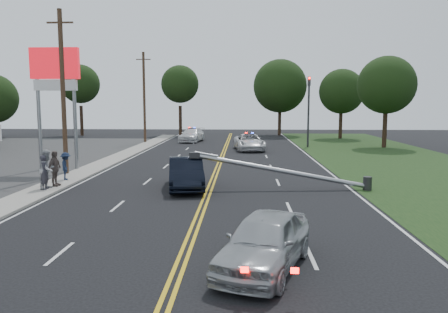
{
  "coord_description": "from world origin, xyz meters",
  "views": [
    {
      "loc": [
        1.69,
        -14.27,
        4.43
      ],
      "look_at": [
        0.75,
        8.03,
        1.7
      ],
      "focal_mm": 35.0,
      "sensor_mm": 36.0,
      "label": 1
    }
  ],
  "objects_px": {
    "utility_pole_mid": "(63,92)",
    "crashed_sedan": "(186,173)",
    "fallen_streetlight": "(291,172)",
    "waiting_sedan": "(265,241)",
    "traffic_signal": "(309,105)",
    "emergency_a": "(249,142)",
    "utility_pole_far": "(144,97)",
    "bystander_b": "(48,169)",
    "pylon_sign": "(55,79)",
    "bystander_d": "(55,169)",
    "emergency_b": "(192,135)",
    "bystander_a": "(45,172)",
    "bystander_c": "(66,166)"
  },
  "relations": [
    {
      "from": "pylon_sign",
      "to": "bystander_d",
      "type": "relative_size",
      "value": 4.31
    },
    {
      "from": "waiting_sedan",
      "to": "bystander_b",
      "type": "height_order",
      "value": "bystander_b"
    },
    {
      "from": "crashed_sedan",
      "to": "utility_pole_far",
      "type": "bearing_deg",
      "value": 98.13
    },
    {
      "from": "traffic_signal",
      "to": "bystander_b",
      "type": "height_order",
      "value": "traffic_signal"
    },
    {
      "from": "emergency_b",
      "to": "bystander_d",
      "type": "height_order",
      "value": "bystander_d"
    },
    {
      "from": "traffic_signal",
      "to": "bystander_d",
      "type": "bearing_deg",
      "value": -126.46
    },
    {
      "from": "utility_pole_far",
      "to": "bystander_a",
      "type": "bearing_deg",
      "value": -87.89
    },
    {
      "from": "bystander_d",
      "to": "pylon_sign",
      "type": "bearing_deg",
      "value": 28.15
    },
    {
      "from": "crashed_sedan",
      "to": "bystander_a",
      "type": "relative_size",
      "value": 2.82
    },
    {
      "from": "emergency_a",
      "to": "bystander_d",
      "type": "height_order",
      "value": "bystander_d"
    },
    {
      "from": "utility_pole_far",
      "to": "bystander_d",
      "type": "relative_size",
      "value": 5.38
    },
    {
      "from": "utility_pole_far",
      "to": "bystander_a",
      "type": "relative_size",
      "value": 5.76
    },
    {
      "from": "utility_pole_far",
      "to": "bystander_b",
      "type": "xyz_separation_m",
      "value": [
        1.02,
        -26.81,
        -3.97
      ]
    },
    {
      "from": "utility_pole_mid",
      "to": "emergency_a",
      "type": "distance_m",
      "value": 19.35
    },
    {
      "from": "waiting_sedan",
      "to": "utility_pole_mid",
      "type": "bearing_deg",
      "value": 147.52
    },
    {
      "from": "bystander_d",
      "to": "utility_pole_mid",
      "type": "bearing_deg",
      "value": 21.74
    },
    {
      "from": "fallen_streetlight",
      "to": "traffic_signal",
      "type": "bearing_deg",
      "value": 79.41
    },
    {
      "from": "bystander_d",
      "to": "emergency_a",
      "type": "bearing_deg",
      "value": -21.8
    },
    {
      "from": "pylon_sign",
      "to": "bystander_a",
      "type": "distance_m",
      "value": 8.96
    },
    {
      "from": "utility_pole_far",
      "to": "emergency_a",
      "type": "height_order",
      "value": "utility_pole_far"
    },
    {
      "from": "pylon_sign",
      "to": "fallen_streetlight",
      "type": "bearing_deg",
      "value": -22.22
    },
    {
      "from": "crashed_sedan",
      "to": "bystander_a",
      "type": "xyz_separation_m",
      "value": [
        -6.97,
        -1.12,
        0.18
      ]
    },
    {
      "from": "utility_pole_mid",
      "to": "bystander_d",
      "type": "bearing_deg",
      "value": -75.09
    },
    {
      "from": "utility_pole_far",
      "to": "crashed_sedan",
      "type": "xyz_separation_m",
      "value": [
        7.97,
        -25.95,
        -4.28
      ]
    },
    {
      "from": "fallen_streetlight",
      "to": "bystander_b",
      "type": "relative_size",
      "value": 4.7
    },
    {
      "from": "emergency_b",
      "to": "pylon_sign",
      "type": "bearing_deg",
      "value": -98.44
    },
    {
      "from": "waiting_sedan",
      "to": "emergency_a",
      "type": "bearing_deg",
      "value": 109.81
    },
    {
      "from": "waiting_sedan",
      "to": "bystander_b",
      "type": "xyz_separation_m",
      "value": [
        -10.48,
        10.1,
        0.36
      ]
    },
    {
      "from": "pylon_sign",
      "to": "emergency_b",
      "type": "distance_m",
      "value": 23.38
    },
    {
      "from": "emergency_a",
      "to": "bystander_b",
      "type": "distance_m",
      "value": 22.37
    },
    {
      "from": "emergency_a",
      "to": "bystander_a",
      "type": "height_order",
      "value": "bystander_a"
    },
    {
      "from": "utility_pole_far",
      "to": "emergency_a",
      "type": "bearing_deg",
      "value": -31.52
    },
    {
      "from": "emergency_a",
      "to": "bystander_a",
      "type": "bearing_deg",
      "value": -124.74
    },
    {
      "from": "traffic_signal",
      "to": "utility_pole_far",
      "type": "height_order",
      "value": "utility_pole_far"
    },
    {
      "from": "traffic_signal",
      "to": "bystander_c",
      "type": "xyz_separation_m",
      "value": [
        -16.58,
        -20.28,
        -3.3
      ]
    },
    {
      "from": "emergency_b",
      "to": "bystander_a",
      "type": "height_order",
      "value": "bystander_a"
    },
    {
      "from": "traffic_signal",
      "to": "emergency_a",
      "type": "relative_size",
      "value": 1.28
    },
    {
      "from": "pylon_sign",
      "to": "emergency_a",
      "type": "bearing_deg",
      "value": 45.19
    },
    {
      "from": "bystander_b",
      "to": "bystander_c",
      "type": "relative_size",
      "value": 1.27
    },
    {
      "from": "fallen_streetlight",
      "to": "waiting_sedan",
      "type": "distance_m",
      "value": 11.08
    },
    {
      "from": "utility_pole_mid",
      "to": "crashed_sedan",
      "type": "bearing_deg",
      "value": -26.37
    },
    {
      "from": "bystander_d",
      "to": "bystander_c",
      "type": "bearing_deg",
      "value": 12.63
    },
    {
      "from": "bystander_b",
      "to": "emergency_b",
      "type": "bearing_deg",
      "value": 1.66
    },
    {
      "from": "pylon_sign",
      "to": "fallen_streetlight",
      "type": "xyz_separation_m",
      "value": [
        14.69,
        -6.0,
        -5.08
      ]
    },
    {
      "from": "crashed_sedan",
      "to": "emergency_a",
      "type": "bearing_deg",
      "value": 70.34
    },
    {
      "from": "waiting_sedan",
      "to": "bystander_a",
      "type": "distance_m",
      "value": 14.4
    },
    {
      "from": "pylon_sign",
      "to": "waiting_sedan",
      "type": "xyz_separation_m",
      "value": [
        12.8,
        -16.91,
        -5.24
      ]
    },
    {
      "from": "emergency_b",
      "to": "utility_pole_mid",
      "type": "bearing_deg",
      "value": -94.2
    },
    {
      "from": "traffic_signal",
      "to": "bystander_a",
      "type": "height_order",
      "value": "traffic_signal"
    },
    {
      "from": "utility_pole_mid",
      "to": "bystander_c",
      "type": "distance_m",
      "value": 4.86
    }
  ]
}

